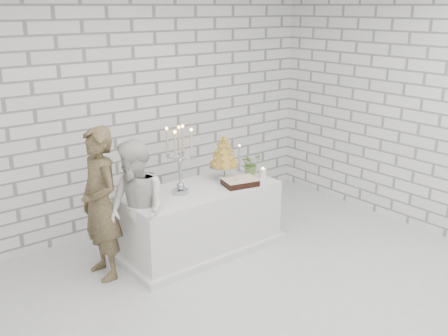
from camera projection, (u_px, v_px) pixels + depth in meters
ground at (248, 315)px, 4.72m from camera, size 6.00×5.00×0.01m
wall_back at (113, 113)px, 6.13m from camera, size 6.00×0.01×3.00m
wall_right at (440, 114)px, 6.05m from camera, size 0.01×5.00×3.00m
cake_table at (201, 219)px, 5.90m from camera, size 1.80×0.80×0.75m
groom at (100, 204)px, 5.19m from camera, size 0.39×0.59×1.61m
bride at (136, 211)px, 5.20m from camera, size 0.57×0.72×1.46m
candelabra at (180, 160)px, 5.52m from camera, size 0.34×0.34×0.77m
croquembouche at (224, 157)px, 6.01m from camera, size 0.37×0.37×0.55m
chocolate_cake at (240, 182)px, 5.88m from camera, size 0.43×0.35×0.08m
pillar_candle at (263, 174)px, 6.10m from camera, size 0.09×0.09×0.12m
extra_taper at (239, 159)px, 6.35m from camera, size 0.06×0.06×0.32m
flowers at (251, 163)px, 6.24m from camera, size 0.25×0.22×0.28m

